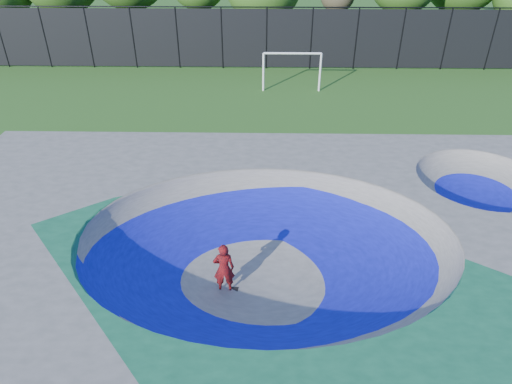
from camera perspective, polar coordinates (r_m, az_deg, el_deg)
ground at (r=14.07m, az=1.24°, el=-10.34°), size 120.00×120.00×0.00m
skate_deck at (r=13.58m, az=1.28°, el=-8.00°), size 22.00×14.00×1.50m
skater at (r=13.07m, az=-4.04°, el=-9.50°), size 0.63×0.44×1.66m
skateboard at (r=13.62m, az=-3.91°, el=-12.04°), size 0.80×0.29×0.05m
soccer_goal at (r=28.05m, az=4.53°, el=15.62°), size 3.50×0.12×2.31m
fence at (r=32.26m, az=1.34°, el=18.77°), size 48.09×0.09×4.04m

